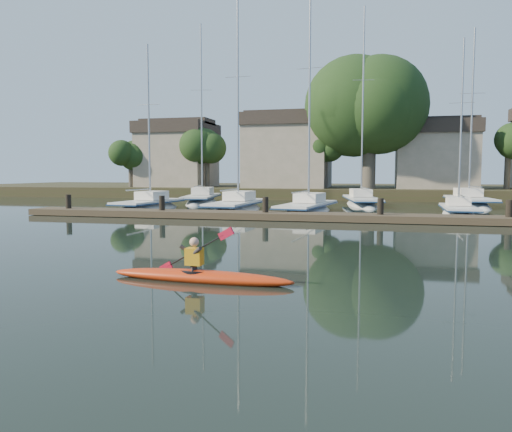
% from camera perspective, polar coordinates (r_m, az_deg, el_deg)
% --- Properties ---
extents(ground, '(160.00, 160.00, 0.00)m').
position_cam_1_polar(ground, '(12.64, 0.40, -6.47)').
color(ground, black).
rests_on(ground, ground).
extents(kayak, '(4.48, 1.04, 1.43)m').
position_cam_1_polar(kayak, '(11.69, -6.49, -6.59)').
color(kayak, '#B4440D').
rests_on(kayak, ground).
extents(dock, '(34.00, 2.00, 1.80)m').
position_cam_1_polar(dock, '(26.31, 7.47, -0.06)').
color(dock, '#483E29').
rests_on(dock, ground).
extents(sailboat_0, '(2.83, 7.89, 12.27)m').
position_cam_1_polar(sailboat_0, '(34.37, -12.14, 0.38)').
color(sailboat_0, silver).
rests_on(sailboat_0, ground).
extents(sailboat_1, '(2.57, 9.16, 14.85)m').
position_cam_1_polar(sailboat_1, '(32.33, -2.18, 0.20)').
color(sailboat_1, silver).
rests_on(sailboat_1, ground).
extents(sailboat_2, '(3.38, 9.38, 15.19)m').
position_cam_1_polar(sailboat_2, '(31.01, 5.88, -0.01)').
color(sailboat_2, silver).
rests_on(sailboat_2, ground).
extents(sailboat_3, '(2.10, 7.12, 11.39)m').
position_cam_1_polar(sailboat_3, '(31.71, 22.11, -0.21)').
color(sailboat_3, silver).
rests_on(sailboat_3, ground).
extents(sailboat_5, '(3.91, 9.78, 15.78)m').
position_cam_1_polar(sailboat_5, '(41.29, -6.21, 1.23)').
color(sailboat_5, silver).
rests_on(sailboat_5, ground).
extents(sailboat_6, '(3.77, 10.41, 16.21)m').
position_cam_1_polar(sailboat_6, '(39.04, 11.95, 0.94)').
color(sailboat_6, silver).
rests_on(sailboat_6, ground).
extents(sailboat_7, '(3.04, 9.07, 14.37)m').
position_cam_1_polar(sailboat_7, '(40.09, 23.17, 0.71)').
color(sailboat_7, silver).
rests_on(sailboat_7, ground).
extents(shore, '(90.00, 25.25, 12.75)m').
position_cam_1_polar(shore, '(52.36, 12.46, 5.69)').
color(shore, '#2B3118').
rests_on(shore, ground).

